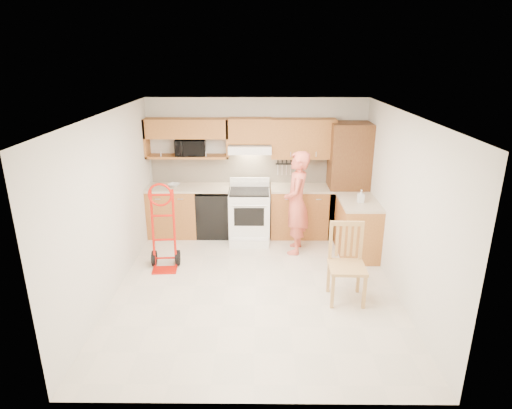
{
  "coord_description": "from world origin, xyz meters",
  "views": [
    {
      "loc": [
        0.05,
        -5.58,
        3.22
      ],
      "look_at": [
        0.0,
        0.5,
        1.1
      ],
      "focal_mm": 30.29,
      "sensor_mm": 36.0,
      "label": 1
    }
  ],
  "objects_px": {
    "hand_truck": "(163,231)",
    "dining_chair": "(347,264)",
    "person": "(297,203)",
    "microwave": "(190,147)",
    "range": "(249,211)"
  },
  "relations": [
    {
      "from": "range",
      "to": "hand_truck",
      "type": "bearing_deg",
      "value": -138.47
    },
    {
      "from": "range",
      "to": "hand_truck",
      "type": "relative_size",
      "value": 0.85
    },
    {
      "from": "range",
      "to": "hand_truck",
      "type": "distance_m",
      "value": 1.76
    },
    {
      "from": "microwave",
      "to": "range",
      "type": "distance_m",
      "value": 1.57
    },
    {
      "from": "hand_truck",
      "to": "microwave",
      "type": "bearing_deg",
      "value": 76.65
    },
    {
      "from": "person",
      "to": "hand_truck",
      "type": "height_order",
      "value": "person"
    },
    {
      "from": "range",
      "to": "dining_chair",
      "type": "distance_m",
      "value": 2.49
    },
    {
      "from": "microwave",
      "to": "person",
      "type": "bearing_deg",
      "value": -28.03
    },
    {
      "from": "range",
      "to": "dining_chair",
      "type": "bearing_deg",
      "value": -56.5
    },
    {
      "from": "person",
      "to": "hand_truck",
      "type": "bearing_deg",
      "value": -64.78
    },
    {
      "from": "microwave",
      "to": "person",
      "type": "height_order",
      "value": "microwave"
    },
    {
      "from": "hand_truck",
      "to": "dining_chair",
      "type": "bearing_deg",
      "value": -22.94
    },
    {
      "from": "microwave",
      "to": "hand_truck",
      "type": "bearing_deg",
      "value": -102.44
    },
    {
      "from": "person",
      "to": "dining_chair",
      "type": "xyz_separation_m",
      "value": [
        0.57,
        -1.57,
        -0.34
      ]
    },
    {
      "from": "microwave",
      "to": "range",
      "type": "bearing_deg",
      "value": -21.76
    }
  ]
}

